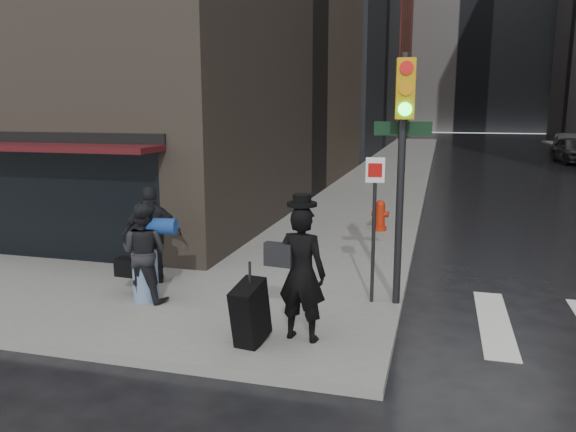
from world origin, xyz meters
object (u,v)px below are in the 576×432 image
man_greycoat (152,235)px  fire_hydrant (380,217)px  man_overcoat (291,279)px  man_jeans (144,252)px  parked_car_4 (574,150)px  traffic_light (400,146)px  parked_car_5 (569,144)px

man_greycoat → fire_hydrant: size_ratio=2.24×
man_overcoat → man_jeans: 3.03m
man_greycoat → fire_hydrant: bearing=-154.8°
man_overcoat → fire_hydrant: size_ratio=2.59×
fire_hydrant → parked_car_4: parked_car_4 is taller
traffic_light → man_jeans: bearing=-175.7°
fire_hydrant → parked_car_5: (10.35, 29.35, 0.26)m
traffic_light → parked_car_5: size_ratio=0.87×
man_overcoat → traffic_light: traffic_light is taller
fire_hydrant → man_overcoat: bearing=-93.3°
traffic_light → parked_car_4: 30.65m
man_jeans → fire_hydrant: man_jeans is taller
man_jeans → parked_car_4: bearing=-110.7°
man_jeans → man_greycoat: 1.02m
man_jeans → parked_car_5: (13.66, 36.06, -0.22)m
parked_car_4 → man_overcoat: bearing=-112.1°
man_overcoat → parked_car_5: size_ratio=0.45×
parked_car_4 → man_jeans: bearing=-117.4°
traffic_light → parked_car_4: traffic_light is taller
parked_car_4 → parked_car_5: bearing=77.2°
man_overcoat → man_greycoat: man_overcoat is taller
traffic_light → man_greycoat: bearing=171.6°
man_jeans → parked_car_4: man_jeans is taller
man_overcoat → man_greycoat: size_ratio=1.16×
man_jeans → fire_hydrant: (3.31, 6.72, -0.49)m
traffic_light → parked_car_5: bearing=66.9°
man_greycoat → parked_car_4: (13.17, 29.31, -0.28)m
man_jeans → fire_hydrant: 7.51m
man_greycoat → parked_car_5: size_ratio=0.39×
parked_car_4 → parked_car_5: 5.87m
parked_car_4 → traffic_light: bearing=-110.9°
man_greycoat → parked_car_5: 37.82m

